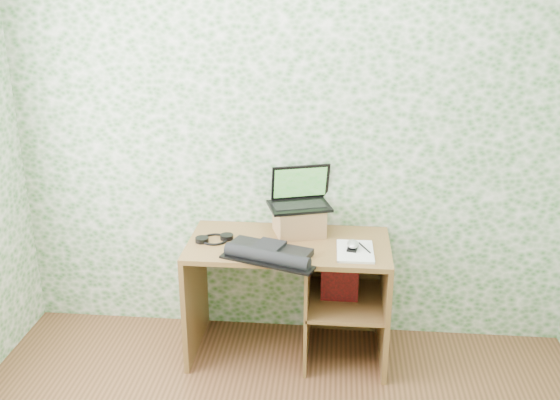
# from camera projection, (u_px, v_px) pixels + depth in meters

# --- Properties ---
(wall_back) EXTENTS (3.50, 0.00, 3.50)m
(wall_back) POSITION_uv_depth(u_px,v_px,m) (293.00, 140.00, 3.80)
(wall_back) COLOR white
(wall_back) RESTS_ON ground
(desk) EXTENTS (1.20, 0.60, 0.75)m
(desk) POSITION_uv_depth(u_px,v_px,m) (301.00, 281.00, 3.82)
(desk) COLOR brown
(desk) RESTS_ON floor
(riser) EXTENTS (0.34, 0.31, 0.17)m
(riser) POSITION_uv_depth(u_px,v_px,m) (299.00, 221.00, 3.80)
(riser) COLOR #A56F4A
(riser) RESTS_ON desk
(laptop) EXTENTS (0.42, 0.36, 0.24)m
(laptop) POSITION_uv_depth(u_px,v_px,m) (300.00, 196.00, 3.79)
(laptop) COLOR black
(laptop) RESTS_ON riser
(keyboard) EXTENTS (0.55, 0.43, 0.08)m
(keyboard) POSITION_uv_depth(u_px,v_px,m) (268.00, 253.00, 3.50)
(keyboard) COLOR black
(keyboard) RESTS_ON desk
(headphones) EXTENTS (0.22, 0.21, 0.03)m
(headphones) POSITION_uv_depth(u_px,v_px,m) (214.00, 239.00, 3.73)
(headphones) COLOR black
(headphones) RESTS_ON desk
(notepad) EXTENTS (0.21, 0.30, 0.01)m
(notepad) POSITION_uv_depth(u_px,v_px,m) (355.00, 251.00, 3.57)
(notepad) COLOR silver
(notepad) RESTS_ON desk
(mouse) EXTENTS (0.08, 0.12, 0.04)m
(mouse) POSITION_uv_depth(u_px,v_px,m) (353.00, 246.00, 3.58)
(mouse) COLOR silver
(mouse) RESTS_ON notepad
(pen) EXTENTS (0.07, 0.14, 0.01)m
(pen) POSITION_uv_depth(u_px,v_px,m) (365.00, 248.00, 3.59)
(pen) COLOR black
(pen) RESTS_ON notepad
(red_box) EXTENTS (0.23, 0.07, 0.27)m
(red_box) POSITION_uv_depth(u_px,v_px,m) (340.00, 279.00, 3.75)
(red_box) COLOR #9D0E12
(red_box) RESTS_ON desk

